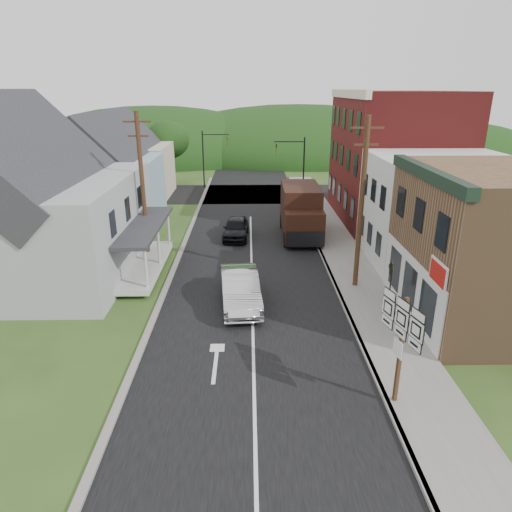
{
  "coord_description": "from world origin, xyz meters",
  "views": [
    {
      "loc": [
        -0.16,
        -19.12,
        10.19
      ],
      "look_at": [
        0.2,
        2.54,
        2.2
      ],
      "focal_mm": 32.0,
      "sensor_mm": 36.0,
      "label": 1
    }
  ],
  "objects_px": {
    "dark_sedan": "(236,228)",
    "warning_sign": "(390,280)",
    "delivery_van": "(301,212)",
    "route_sign_cluster": "(401,336)",
    "silver_sedan": "(240,289)"
  },
  "relations": [
    {
      "from": "delivery_van",
      "to": "route_sign_cluster",
      "type": "bearing_deg",
      "value": -85.74
    },
    {
      "from": "dark_sedan",
      "to": "warning_sign",
      "type": "relative_size",
      "value": 1.63
    },
    {
      "from": "warning_sign",
      "to": "dark_sedan",
      "type": "bearing_deg",
      "value": 122.02
    },
    {
      "from": "delivery_van",
      "to": "dark_sedan",
      "type": "bearing_deg",
      "value": -176.08
    },
    {
      "from": "dark_sedan",
      "to": "warning_sign",
      "type": "xyz_separation_m",
      "value": [
        7.49,
        -12.1,
        1.1
      ]
    },
    {
      "from": "dark_sedan",
      "to": "route_sign_cluster",
      "type": "bearing_deg",
      "value": -69.69
    },
    {
      "from": "dark_sedan",
      "to": "delivery_van",
      "type": "relative_size",
      "value": 0.65
    },
    {
      "from": "silver_sedan",
      "to": "warning_sign",
      "type": "relative_size",
      "value": 1.98
    },
    {
      "from": "dark_sedan",
      "to": "warning_sign",
      "type": "distance_m",
      "value": 14.28
    },
    {
      "from": "route_sign_cluster",
      "to": "delivery_van",
      "type": "bearing_deg",
      "value": 77.76
    },
    {
      "from": "silver_sedan",
      "to": "route_sign_cluster",
      "type": "relative_size",
      "value": 1.34
    },
    {
      "from": "dark_sedan",
      "to": "delivery_van",
      "type": "height_order",
      "value": "delivery_van"
    },
    {
      "from": "dark_sedan",
      "to": "route_sign_cluster",
      "type": "distance_m",
      "value": 19.61
    },
    {
      "from": "silver_sedan",
      "to": "warning_sign",
      "type": "xyz_separation_m",
      "value": [
        7.02,
        -1.24,
        0.97
      ]
    },
    {
      "from": "delivery_van",
      "to": "route_sign_cluster",
      "type": "xyz_separation_m",
      "value": [
        1.14,
        -18.88,
        0.82
      ]
    }
  ]
}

